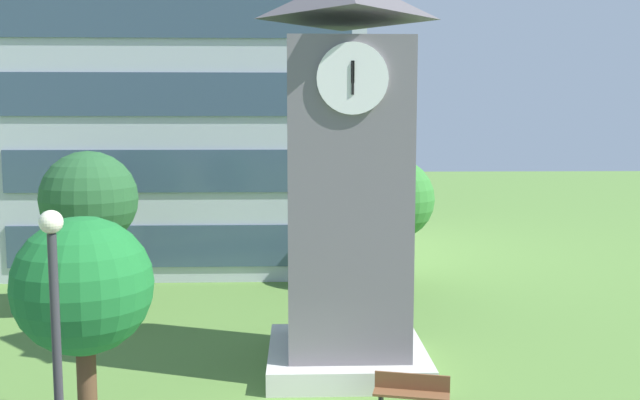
# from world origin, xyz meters

# --- Properties ---
(office_building) EXTENTS (15.86, 15.01, 16.00)m
(office_building) POSITION_xyz_m (-4.94, 22.67, 8.00)
(office_building) COLOR #B7BCC6
(office_building) RESTS_ON ground
(clock_tower) EXTENTS (4.35, 4.35, 10.76)m
(clock_tower) POSITION_xyz_m (1.43, 4.80, 4.82)
(clock_tower) COLOR slate
(clock_tower) RESTS_ON ground
(park_bench) EXTENTS (1.86, 0.89, 0.88)m
(park_bench) POSITION_xyz_m (2.76, 1.70, 0.46)
(park_bench) COLOR brown
(park_bench) RESTS_ON ground
(street_lamp) EXTENTS (0.36, 0.36, 5.58)m
(street_lamp) POSITION_xyz_m (-3.65, -3.68, 3.48)
(street_lamp) COLOR #333338
(street_lamp) RESTS_ON ground
(tree_by_building) EXTENTS (3.40, 3.40, 5.86)m
(tree_by_building) POSITION_xyz_m (-7.31, 10.50, 4.13)
(tree_by_building) COLOR #513823
(tree_by_building) RESTS_ON ground
(tree_near_tower) EXTENTS (3.33, 3.33, 5.39)m
(tree_near_tower) POSITION_xyz_m (4.01, 13.99, 3.70)
(tree_near_tower) COLOR #513823
(tree_near_tower) RESTS_ON ground
(tree_streetside) EXTENTS (2.91, 2.91, 4.95)m
(tree_streetside) POSITION_xyz_m (-4.42, 0.20, 3.46)
(tree_streetside) COLOR #513823
(tree_streetside) RESTS_ON ground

